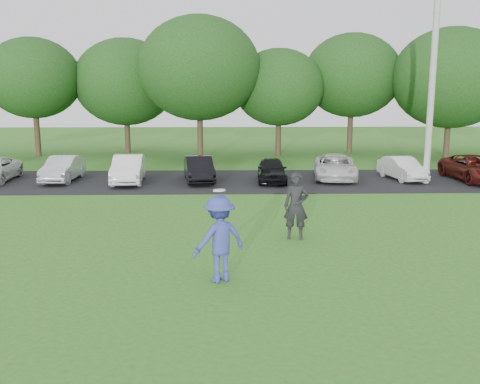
# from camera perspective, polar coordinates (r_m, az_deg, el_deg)

# --- Properties ---
(ground) EXTENTS (100.00, 100.00, 0.00)m
(ground) POSITION_cam_1_polar(r_m,az_deg,el_deg) (12.39, 0.43, -8.99)
(ground) COLOR #2D6F1F
(ground) RESTS_ON ground
(parking_lot) EXTENTS (32.00, 6.50, 0.03)m
(parking_lot) POSITION_cam_1_polar(r_m,az_deg,el_deg) (25.00, -0.57, 1.21)
(parking_lot) COLOR black
(parking_lot) RESTS_ON ground
(utility_pole) EXTENTS (0.28, 0.28, 10.42)m
(utility_pole) POSITION_cam_1_polar(r_m,az_deg,el_deg) (25.45, 19.92, 12.49)
(utility_pole) COLOR #AEADA9
(utility_pole) RESTS_ON ground
(frisbee_player) EXTENTS (1.45, 1.25, 2.09)m
(frisbee_player) POSITION_cam_1_polar(r_m,az_deg,el_deg) (11.83, -2.21, -5.00)
(frisbee_player) COLOR #3842A0
(frisbee_player) RESTS_ON ground
(camera_bystander) EXTENTS (0.75, 0.54, 1.92)m
(camera_bystander) POSITION_cam_1_polar(r_m,az_deg,el_deg) (15.26, 6.00, -1.49)
(camera_bystander) COLOR black
(camera_bystander) RESTS_ON ground
(parked_cars) EXTENTS (30.67, 5.08, 1.24)m
(parked_cars) POSITION_cam_1_polar(r_m,az_deg,el_deg) (24.88, 1.77, 2.52)
(parked_cars) COLOR #4F111B
(parked_cars) RESTS_ON parking_lot
(tree_row) EXTENTS (42.39, 9.85, 8.64)m
(tree_row) POSITION_cam_1_polar(r_m,az_deg,el_deg) (34.46, 1.71, 12.02)
(tree_row) COLOR #38281C
(tree_row) RESTS_ON ground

